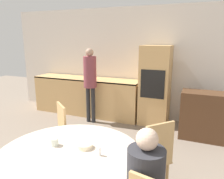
# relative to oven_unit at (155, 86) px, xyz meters

# --- Properties ---
(wall_back) EXTENTS (7.12, 0.05, 2.60)m
(wall_back) POSITION_rel_oven_unit_xyz_m (-0.38, 0.34, 0.43)
(wall_back) COLOR silver
(wall_back) RESTS_ON ground_plane
(kitchen_counter) EXTENTS (2.73, 0.60, 0.92)m
(kitchen_counter) POSITION_rel_oven_unit_xyz_m (-1.72, -0.01, -0.40)
(kitchen_counter) COLOR tan
(kitchen_counter) RESTS_ON ground_plane
(oven_unit) EXTENTS (0.63, 0.59, 1.75)m
(oven_unit) POSITION_rel_oven_unit_xyz_m (0.00, 0.00, 0.00)
(oven_unit) COLOR tan
(oven_unit) RESTS_ON ground_plane
(sideboard) EXTENTS (0.95, 0.45, 0.92)m
(sideboard) POSITION_rel_oven_unit_xyz_m (1.08, -0.43, -0.41)
(sideboard) COLOR #51331E
(sideboard) RESTS_ON ground_plane
(dining_table) EXTENTS (1.47, 1.47, 0.77)m
(dining_table) POSITION_rel_oven_unit_xyz_m (-0.25, -3.03, -0.29)
(dining_table) COLOR #51331E
(dining_table) RESTS_ON ground_plane
(chair_far_left) EXTENTS (0.56, 0.56, 0.97)m
(chair_far_left) POSITION_rel_oven_unit_xyz_m (-0.95, -2.31, -0.33)
(chair_far_left) COLOR tan
(chair_far_left) RESTS_ON ground_plane
(chair_far_right) EXTENTS (0.56, 0.56, 0.97)m
(chair_far_right) POSITION_rel_oven_unit_xyz_m (0.48, -2.35, -0.33)
(chair_far_right) COLOR tan
(chair_far_right) RESTS_ON ground_plane
(person_standing) EXTENTS (0.29, 0.29, 1.68)m
(person_standing) POSITION_rel_oven_unit_xyz_m (-1.35, -0.49, 0.18)
(person_standing) COLOR #262628
(person_standing) RESTS_ON ground_plane
(cup) EXTENTS (0.08, 0.08, 0.08)m
(cup) POSITION_rel_oven_unit_xyz_m (-0.48, -2.96, -0.06)
(cup) COLOR silver
(cup) RESTS_ON dining_table
(bowl_near) EXTENTS (0.16, 0.16, 0.05)m
(bowl_near) POSITION_rel_oven_unit_xyz_m (-0.16, -2.88, -0.08)
(bowl_near) COLOR beige
(bowl_near) RESTS_ON dining_table
(salt_shaker) EXTENTS (0.03, 0.03, 0.09)m
(salt_shaker) POSITION_rel_oven_unit_xyz_m (0.05, -2.96, -0.06)
(salt_shaker) COLOR white
(salt_shaker) RESTS_ON dining_table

